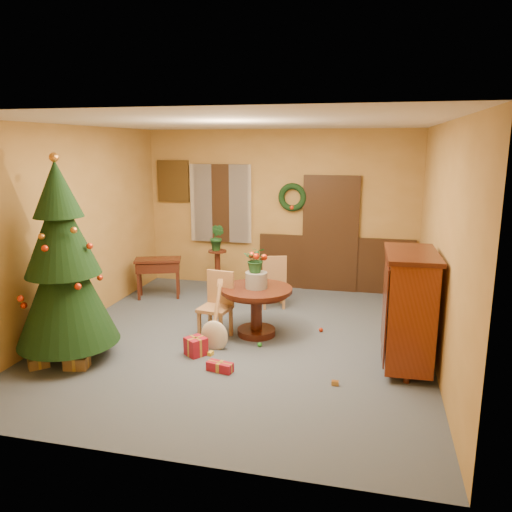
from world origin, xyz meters
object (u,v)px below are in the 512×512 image
(writing_desk, at_px, (158,268))
(sideboard, at_px, (408,306))
(chair_near, at_px, (217,302))
(dining_table, at_px, (256,302))
(christmas_tree, at_px, (63,265))

(writing_desk, relative_size, sideboard, 0.61)
(chair_near, bearing_deg, dining_table, 19.72)
(chair_near, height_order, sideboard, sideboard)
(dining_table, distance_m, christmas_tree, 2.57)
(christmas_tree, distance_m, sideboard, 4.17)
(chair_near, bearing_deg, writing_desk, 135.85)
(christmas_tree, bearing_deg, chair_near, 35.35)
(dining_table, relative_size, writing_desk, 1.16)
(chair_near, relative_size, christmas_tree, 0.36)
(sideboard, bearing_deg, christmas_tree, -169.92)
(writing_desk, bearing_deg, christmas_tree, -90.39)
(writing_desk, bearing_deg, chair_near, -44.15)
(christmas_tree, relative_size, sideboard, 1.79)
(chair_near, height_order, writing_desk, chair_near)
(christmas_tree, bearing_deg, sideboard, 10.08)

